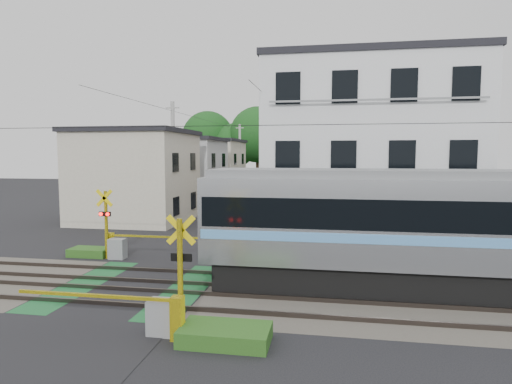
% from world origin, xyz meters
% --- Properties ---
extents(ground, '(120.00, 120.00, 0.00)m').
position_xyz_m(ground, '(0.00, 0.00, 0.00)').
color(ground, black).
extents(track_bed, '(120.00, 120.00, 0.14)m').
position_xyz_m(track_bed, '(0.00, 0.00, 0.04)').
color(track_bed, '#47423A').
rests_on(track_bed, ground).
extents(crossing_signal_near, '(4.74, 0.65, 3.09)m').
position_xyz_m(crossing_signal_near, '(2.59, -3.65, 0.71)').
color(crossing_signal_near, yellow).
rests_on(crossing_signal_near, ground).
extents(crossing_signal_far, '(4.74, 0.65, 3.09)m').
position_xyz_m(crossing_signal_far, '(-2.59, 3.65, 0.71)').
color(crossing_signal_far, yellow).
rests_on(crossing_signal_far, ground).
extents(apartment_block, '(10.20, 8.36, 9.30)m').
position_xyz_m(apartment_block, '(8.50, 9.49, 4.66)').
color(apartment_block, white).
rests_on(apartment_block, ground).
extents(houses_row, '(22.07, 31.35, 6.80)m').
position_xyz_m(houses_row, '(0.25, 25.92, 3.24)').
color(houses_row, beige).
rests_on(houses_row, ground).
extents(tree_hill, '(40.00, 12.52, 11.45)m').
position_xyz_m(tree_hill, '(-0.13, 48.76, 5.47)').
color(tree_hill, '#184A18').
rests_on(tree_hill, ground).
extents(catenary, '(60.00, 5.04, 7.00)m').
position_xyz_m(catenary, '(6.00, 0.03, 3.70)').
color(catenary, '#2D2D33').
rests_on(catenary, ground).
extents(utility_poles, '(7.90, 42.00, 8.00)m').
position_xyz_m(utility_poles, '(-1.05, 23.01, 4.08)').
color(utility_poles, '#A5A5A0').
rests_on(utility_poles, ground).
extents(pedestrian, '(0.74, 0.60, 1.76)m').
position_xyz_m(pedestrian, '(0.25, 32.59, 0.88)').
color(pedestrian, '#272930').
rests_on(pedestrian, ground).
extents(weed_patches, '(10.25, 8.80, 0.40)m').
position_xyz_m(weed_patches, '(1.76, -0.09, 0.18)').
color(weed_patches, '#2D5E1E').
rests_on(weed_patches, ground).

